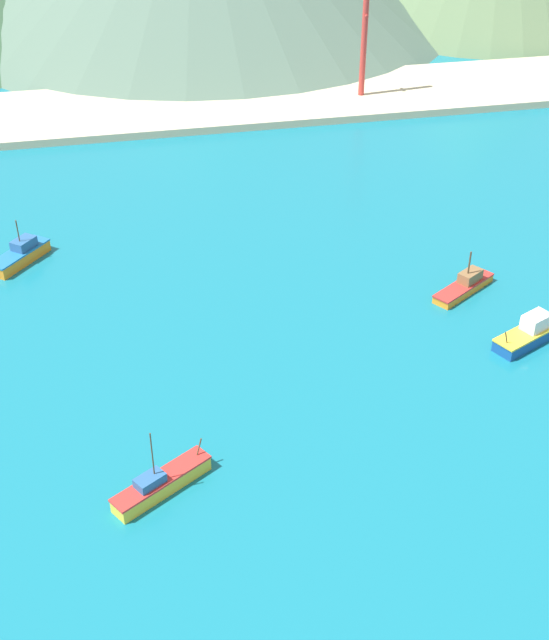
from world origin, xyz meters
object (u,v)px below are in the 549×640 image
fishing_boat_6 (20,255)px  fishing_boat_8 (465,285)px  fishing_boat_7 (529,333)px  radio_tower (365,31)px  fishing_boat_4 (161,483)px

fishing_boat_6 → fishing_boat_8: (47.76, -16.91, -0.21)m
fishing_boat_7 → radio_tower: radio_tower is taller
fishing_boat_4 → fishing_boat_7: bearing=18.8°
fishing_boat_7 → radio_tower: (4.68, 72.20, 10.74)m
fishing_boat_4 → radio_tower: 95.81m
fishing_boat_8 → fishing_boat_4: bearing=-146.7°
fishing_boat_8 → radio_tower: (7.08, 61.79, 11.03)m
fishing_boat_6 → fishing_boat_8: 50.67m
fishing_boat_4 → fishing_boat_6: bearing=106.9°
fishing_boat_7 → radio_tower: size_ratio=0.35×
fishing_boat_6 → fishing_boat_7: size_ratio=0.96×
fishing_boat_6 → fishing_boat_8: fishing_boat_6 is taller
radio_tower → fishing_boat_4: bearing=-116.6°
fishing_boat_6 → fishing_boat_7: 57.12m
fishing_boat_4 → fishing_boat_7: size_ratio=1.04×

